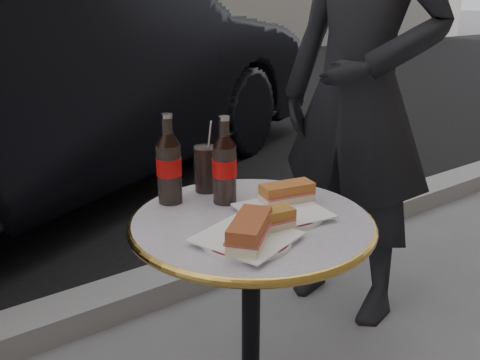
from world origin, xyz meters
TOP-DOWN VIEW (x-y plane):
  - curb at (0.00, 0.90)m, footprint 40.00×0.20m
  - bistro_table at (0.00, 0.00)m, footprint 0.62×0.62m
  - plate_left at (-0.09, -0.10)m, footprint 0.23×0.23m
  - plate_right at (0.08, -0.03)m, footprint 0.26×0.26m
  - sandwich_left_a at (-0.11, -0.13)m, footprint 0.17×0.16m
  - sandwich_left_b at (-0.03, -0.10)m, footprint 0.14×0.08m
  - sandwich_right at (0.12, 0.01)m, footprint 0.15×0.09m
  - cola_bottle_left at (-0.11, 0.22)m, footprint 0.08×0.08m
  - cola_bottle_right at (0.01, 0.13)m, footprint 0.08×0.08m
  - cola_glass at (0.01, 0.23)m, footprint 0.07×0.07m
  - parked_car at (0.24, 2.54)m, footprint 3.52×5.05m
  - pedestrian at (0.81, 0.39)m, footprint 0.57×0.74m

SIDE VIEW (x-z plane):
  - curb at x=0.00m, z-range -0.01..0.11m
  - bistro_table at x=0.00m, z-range 0.00..0.73m
  - plate_left at x=-0.09m, z-range 0.73..0.74m
  - plate_right at x=0.08m, z-range 0.73..0.74m
  - sandwich_left_b at x=-0.03m, z-range 0.74..0.79m
  - sandwich_right at x=0.12m, z-range 0.74..0.79m
  - sandwich_left_a at x=-0.11m, z-range 0.74..0.80m
  - parked_car at x=0.24m, z-range 0.00..1.58m
  - cola_glass at x=0.01m, z-range 0.73..0.86m
  - cola_bottle_right at x=0.01m, z-range 0.73..0.97m
  - cola_bottle_left at x=-0.11m, z-range 0.73..0.98m
  - pedestrian at x=0.81m, z-range 0.00..1.79m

